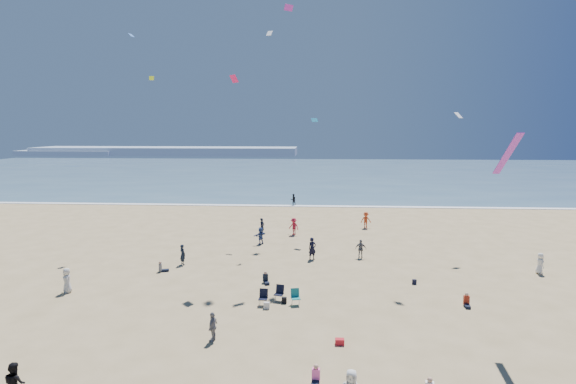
{
  "coord_description": "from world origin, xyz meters",
  "views": [
    {
      "loc": [
        3.61,
        -17.22,
        10.75
      ],
      "look_at": [
        2.0,
        8.0,
        7.21
      ],
      "focal_mm": 28.0,
      "sensor_mm": 36.0,
      "label": 1
    }
  ],
  "objects": [
    {
      "name": "seated_group",
      "position": [
        3.34,
        7.74,
        0.42
      ],
      "size": [
        21.87,
        15.9,
        0.84
      ],
      "color": "white",
      "rests_on": "ground"
    },
    {
      "name": "kites_aloft",
      "position": [
        9.9,
        12.17,
        15.51
      ],
      "size": [
        41.1,
        39.28,
        28.65
      ],
      "color": "white",
      "rests_on": "ground"
    },
    {
      "name": "chair_cluster",
      "position": [
        1.37,
        9.3,
        0.5
      ],
      "size": [
        2.68,
        1.49,
        1.0
      ],
      "color": "black",
      "rests_on": "ground"
    },
    {
      "name": "surf_line",
      "position": [
        0.0,
        45.0,
        0.04
      ],
      "size": [
        220.0,
        1.2,
        0.08
      ],
      "primitive_type": "cube",
      "color": "white",
      "rests_on": "ground"
    },
    {
      "name": "ocean",
      "position": [
        0.0,
        95.0,
        0.03
      ],
      "size": [
        220.0,
        100.0,
        0.06
      ],
      "primitive_type": "cube",
      "color": "#476B84",
      "rests_on": "ground"
    },
    {
      "name": "white_tote",
      "position": [
        0.67,
        8.5,
        0.2
      ],
      "size": [
        0.35,
        0.2,
        0.4
      ],
      "primitive_type": "cube",
      "color": "silver",
      "rests_on": "ground"
    },
    {
      "name": "standing_flyers",
      "position": [
        3.6,
        15.98,
        0.85
      ],
      "size": [
        33.94,
        51.71,
        1.86
      ],
      "color": "silver",
      "rests_on": "ground"
    },
    {
      "name": "headland_near",
      "position": [
        -100.0,
        165.0,
        1.0
      ],
      "size": [
        40.0,
        14.0,
        2.0
      ],
      "primitive_type": "cube",
      "color": "#7A8EA8",
      "rests_on": "ground"
    },
    {
      "name": "headland_far",
      "position": [
        -60.0,
        170.0,
        1.6
      ],
      "size": [
        110.0,
        20.0,
        3.2
      ],
      "primitive_type": "cube",
      "color": "#7A8EA8",
      "rests_on": "ground"
    },
    {
      "name": "black_backpack",
      "position": [
        1.67,
        9.42,
        0.19
      ],
      "size": [
        0.3,
        0.22,
        0.38
      ],
      "primitive_type": "cube",
      "color": "black",
      "rests_on": "ground"
    },
    {
      "name": "navy_bag",
      "position": [
        10.51,
        13.47,
        0.17
      ],
      "size": [
        0.28,
        0.18,
        0.34
      ],
      "primitive_type": "cube",
      "color": "black",
      "rests_on": "ground"
    },
    {
      "name": "cooler",
      "position": [
        4.85,
        4.21,
        0.15
      ],
      "size": [
        0.45,
        0.3,
        0.3
      ],
      "primitive_type": "cube",
      "color": "red",
      "rests_on": "ground"
    }
  ]
}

